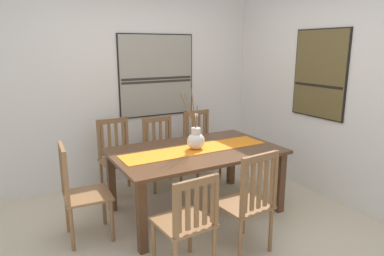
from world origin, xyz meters
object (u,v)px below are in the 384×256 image
(chair_4, at_px, (117,156))
(chair_5, at_px, (201,143))
(chair_0, at_px, (187,221))
(centerpiece_vase, at_px, (196,139))
(chair_1, at_px, (161,151))
(chair_2, at_px, (80,191))
(chair_3, at_px, (248,201))
(painting_on_side_wall, at_px, (320,74))
(painting_on_back_wall, at_px, (157,76))
(dining_table, at_px, (196,158))

(chair_4, bearing_deg, chair_5, 0.64)
(chair_0, height_order, chair_4, chair_4)
(chair_0, bearing_deg, centerpiece_vase, 56.73)
(chair_1, bearing_deg, chair_2, -144.94)
(chair_0, distance_m, chair_2, 1.14)
(centerpiece_vase, height_order, chair_3, centerpiece_vase)
(centerpiece_vase, xyz_separation_m, painting_on_side_wall, (1.58, -0.22, 0.65))
(chair_3, xyz_separation_m, painting_on_back_wall, (0.12, 2.21, 0.93))
(dining_table, height_order, chair_3, chair_3)
(centerpiece_vase, bearing_deg, dining_table, -136.09)
(chair_2, xyz_separation_m, chair_4, (0.63, 0.87, -0.01))
(chair_5, bearing_deg, centerpiece_vase, -123.34)
(chair_0, bearing_deg, chair_1, 72.09)
(chair_2, height_order, chair_4, chair_2)
(dining_table, xyz_separation_m, chair_3, (0.01, -0.91, -0.14))
(chair_1, xyz_separation_m, chair_4, (-0.58, 0.02, 0.01))
(chair_2, relative_size, chair_4, 1.01)
(chair_3, distance_m, painting_on_back_wall, 2.40)
(dining_table, relative_size, chair_1, 1.99)
(centerpiece_vase, relative_size, chair_0, 0.83)
(chair_3, bearing_deg, chair_0, -179.16)
(chair_0, distance_m, painting_on_side_wall, 2.52)
(centerpiece_vase, height_order, chair_0, centerpiece_vase)
(chair_2, bearing_deg, dining_table, -1.56)
(dining_table, bearing_deg, chair_3, -89.48)
(painting_on_back_wall, bearing_deg, dining_table, -95.45)
(chair_0, bearing_deg, painting_on_side_wall, 17.87)
(chair_4, bearing_deg, dining_table, -56.37)
(dining_table, distance_m, chair_3, 0.92)
(chair_0, height_order, painting_on_side_wall, painting_on_side_wall)
(chair_2, bearing_deg, centerpiece_vase, -1.47)
(centerpiece_vase, xyz_separation_m, chair_0, (-0.61, -0.92, -0.37))
(painting_on_back_wall, bearing_deg, chair_3, -92.99)
(painting_on_side_wall, bearing_deg, chair_1, 145.64)
(centerpiece_vase, distance_m, chair_0, 1.17)
(chair_1, relative_size, painting_on_back_wall, 0.81)
(dining_table, xyz_separation_m, chair_5, (0.61, 0.92, -0.15))
(centerpiece_vase, relative_size, chair_3, 0.76)
(dining_table, height_order, painting_on_side_wall, painting_on_side_wall)
(chair_2, xyz_separation_m, painting_on_back_wall, (1.36, 1.27, 0.93))
(chair_2, height_order, painting_on_back_wall, painting_on_back_wall)
(centerpiece_vase, xyz_separation_m, chair_5, (0.60, 0.92, -0.36))
(chair_4, relative_size, painting_on_side_wall, 0.89)
(centerpiece_vase, bearing_deg, chair_5, 56.66)
(centerpiece_vase, bearing_deg, painting_on_back_wall, 84.62)
(chair_1, height_order, chair_5, chair_5)
(dining_table, height_order, chair_5, chair_5)
(chair_4, bearing_deg, chair_0, -90.05)
(chair_3, distance_m, chair_4, 1.92)
(chair_0, bearing_deg, dining_table, 56.76)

